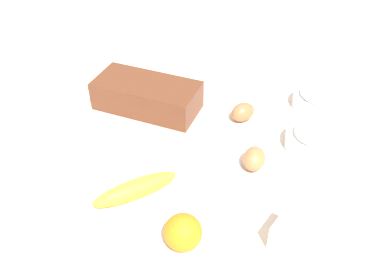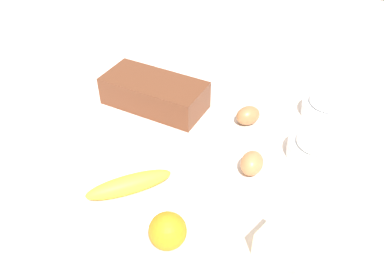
{
  "view_description": "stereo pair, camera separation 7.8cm",
  "coord_description": "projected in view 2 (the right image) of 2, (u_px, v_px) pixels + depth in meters",
  "views": [
    {
      "loc": [
        0.24,
        -0.7,
        0.66
      ],
      "look_at": [
        0.0,
        0.0,
        0.04
      ],
      "focal_mm": 37.96,
      "sensor_mm": 36.0,
      "label": 1
    },
    {
      "loc": [
        0.32,
        -0.67,
        0.66
      ],
      "look_at": [
        0.0,
        0.0,
        0.04
      ],
      "focal_mm": 37.96,
      "sensor_mm": 36.0,
      "label": 2
    }
  ],
  "objects": [
    {
      "name": "loaf_pan",
      "position": [
        154.0,
        93.0,
        1.11
      ],
      "size": [
        0.29,
        0.14,
        0.08
      ],
      "rotation": [
        0.0,
        0.0,
        -0.05
      ],
      "color": "brown",
      "rests_on": "ground_plane"
    },
    {
      "name": "sugar_bowl",
      "position": [
        328.0,
        106.0,
        1.08
      ],
      "size": [
        0.13,
        0.13,
        0.06
      ],
      "color": "white",
      "rests_on": "ground_plane"
    },
    {
      "name": "flour_bowl",
      "position": [
        316.0,
        147.0,
        0.96
      ],
      "size": [
        0.13,
        0.13,
        0.06
      ],
      "color": "white",
      "rests_on": "ground_plane"
    },
    {
      "name": "egg_near_butter",
      "position": [
        252.0,
        163.0,
        0.92
      ],
      "size": [
        0.05,
        0.07,
        0.05
      ],
      "primitive_type": "ellipsoid",
      "rotation": [
        0.0,
        1.57,
        4.75
      ],
      "color": "#AF7647",
      "rests_on": "ground_plane"
    },
    {
      "name": "butter_block",
      "position": [
        283.0,
        248.0,
        0.74
      ],
      "size": [
        0.11,
        0.09,
        0.06
      ],
      "primitive_type": "cube",
      "rotation": [
        0.0,
        0.0,
        -0.31
      ],
      "color": "#F4EDB2",
      "rests_on": "ground_plane"
    },
    {
      "name": "egg_beside_bowl",
      "position": [
        248.0,
        115.0,
        1.06
      ],
      "size": [
        0.08,
        0.08,
        0.05
      ],
      "primitive_type": "ellipsoid",
      "rotation": [
        0.0,
        1.57,
        4.06
      ],
      "color": "#9F6B40",
      "rests_on": "ground_plane"
    },
    {
      "name": "orange_fruit",
      "position": [
        168.0,
        231.0,
        0.76
      ],
      "size": [
        0.07,
        0.07,
        0.07
      ],
      "primitive_type": "sphere",
      "color": "orange",
      "rests_on": "ground_plane"
    },
    {
      "name": "banana",
      "position": [
        129.0,
        184.0,
        0.87
      ],
      "size": [
        0.16,
        0.17,
        0.04
      ],
      "primitive_type": "ellipsoid",
      "rotation": [
        0.0,
        0.0,
        3.97
      ],
      "color": "yellow",
      "rests_on": "ground_plane"
    },
    {
      "name": "ground_plane",
      "position": [
        192.0,
        153.0,
        1.0
      ],
      "size": [
        2.4,
        2.4,
        0.02
      ],
      "primitive_type": "cube",
      "color": "beige"
    }
  ]
}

